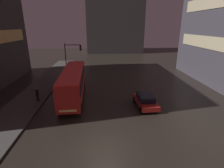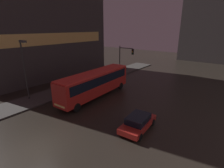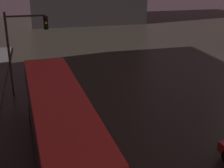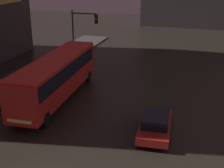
# 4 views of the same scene
# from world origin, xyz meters

# --- Properties ---
(bus_near) EXTENTS (2.98, 11.98, 3.43)m
(bus_near) POSITION_xyz_m (-3.72, 10.49, 2.11)
(bus_near) COLOR #AD1E19
(bus_near) RESTS_ON ground
(traffic_light_main) EXTENTS (2.82, 0.35, 5.86)m
(traffic_light_main) POSITION_xyz_m (-5.25, 19.46, 3.94)
(traffic_light_main) COLOR #2D2D2D
(traffic_light_main) RESTS_ON ground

